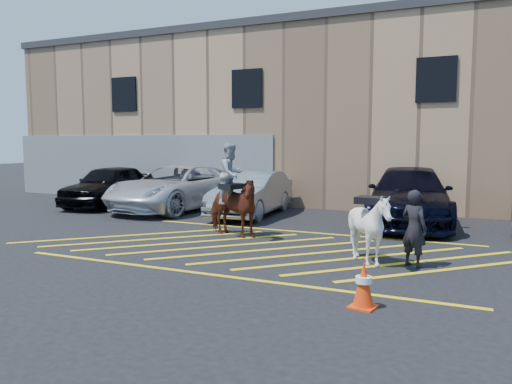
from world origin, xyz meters
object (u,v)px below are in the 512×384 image
at_px(car_black_suv, 109,185).
at_px(mounted_bay, 231,199).
at_px(car_silver_sedan, 252,194).
at_px(saddled_white, 370,228).
at_px(car_blue_suv, 409,196).
at_px(handler, 414,228).
at_px(car_white_pickup, 178,187).
at_px(traffic_cone, 364,284).

bearing_deg(car_black_suv, mounted_bay, -34.91).
relative_size(car_silver_sedan, saddled_white, 3.04).
xyz_separation_m(car_silver_sedan, car_blue_suv, (5.14, 0.51, 0.11)).
distance_m(car_blue_suv, handler, 5.56).
height_order(car_white_pickup, mounted_bay, mounted_bay).
bearing_deg(car_black_suv, saddled_white, -32.90).
height_order(mounted_bay, saddled_white, mounted_bay).
bearing_deg(saddled_white, car_black_suv, 155.08).
bearing_deg(saddled_white, traffic_cone, -80.16).
relative_size(mounted_bay, traffic_cone, 3.43).
distance_m(mounted_bay, traffic_cone, 6.24).
distance_m(car_white_pickup, mounted_bay, 5.75).
height_order(car_white_pickup, traffic_cone, car_white_pickup).
relative_size(car_black_suv, car_white_pickup, 0.79).
height_order(car_silver_sedan, mounted_bay, mounted_bay).
bearing_deg(traffic_cone, handler, 82.68).
distance_m(handler, saddled_white, 0.88).
distance_m(car_white_pickup, handler, 10.49).
height_order(handler, saddled_white, handler).
relative_size(car_black_suv, mounted_bay, 1.90).
bearing_deg(car_blue_suv, traffic_cone, -94.63).
height_order(car_silver_sedan, traffic_cone, car_silver_sedan).
bearing_deg(traffic_cone, car_black_suv, 145.80).
bearing_deg(saddled_white, car_white_pickup, 146.69).
xyz_separation_m(car_blue_suv, mounted_bay, (-4.05, -4.15, 0.15)).
bearing_deg(car_silver_sedan, saddled_white, -49.65).
distance_m(car_white_pickup, saddled_white, 9.86).
xyz_separation_m(car_silver_sedan, traffic_cone, (5.57, -7.94, -0.39)).
bearing_deg(car_blue_suv, saddled_white, -98.06).
xyz_separation_m(car_black_suv, handler, (12.20, -5.09, -0.02)).
xyz_separation_m(car_black_suv, mounted_bay, (7.34, -3.73, 0.20)).
bearing_deg(mounted_bay, saddled_white, -21.04).
relative_size(car_white_pickup, traffic_cone, 8.21).
bearing_deg(car_blue_suv, car_black_suv, 174.60).
height_order(car_blue_suv, saddled_white, car_blue_suv).
height_order(car_white_pickup, saddled_white, car_white_pickup).
bearing_deg(car_black_suv, car_blue_suv, -5.88).
bearing_deg(car_black_suv, car_white_pickup, -5.30).
relative_size(car_white_pickup, mounted_bay, 2.40).
height_order(car_silver_sedan, saddled_white, car_silver_sedan).
bearing_deg(car_silver_sedan, car_white_pickup, 171.50).
distance_m(handler, traffic_cone, 3.00).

